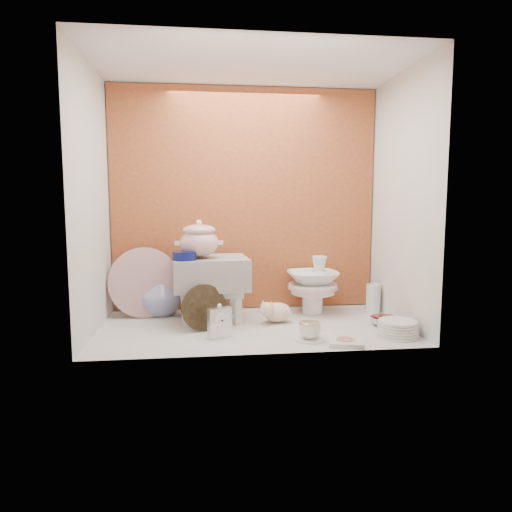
{
  "coord_description": "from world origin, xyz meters",
  "views": [
    {
      "loc": [
        -0.29,
        -2.65,
        0.74
      ],
      "look_at": [
        0.02,
        0.02,
        0.42
      ],
      "focal_mm": 32.29,
      "sensor_mm": 36.0,
      "label": 1
    }
  ],
  "objects_px": {
    "floral_platter": "(144,282)",
    "blue_white_vase": "(161,294)",
    "step_stool": "(210,289)",
    "mantel_clock": "(220,321)",
    "soup_tureen": "(199,239)",
    "gold_rim_teacup": "(310,330)",
    "porcelain_tower": "(313,285)",
    "dinner_plate_stack": "(398,328)",
    "crystal_bowl": "(384,321)",
    "plush_pig": "(277,312)"
  },
  "relations": [
    {
      "from": "floral_platter",
      "to": "blue_white_vase",
      "type": "relative_size",
      "value": 1.62
    },
    {
      "from": "step_stool",
      "to": "blue_white_vase",
      "type": "distance_m",
      "value": 0.37
    },
    {
      "from": "floral_platter",
      "to": "mantel_clock",
      "type": "height_order",
      "value": "floral_platter"
    },
    {
      "from": "soup_tureen",
      "to": "mantel_clock",
      "type": "bearing_deg",
      "value": -72.56
    },
    {
      "from": "soup_tureen",
      "to": "floral_platter",
      "type": "xyz_separation_m",
      "value": [
        -0.35,
        0.17,
        -0.29
      ]
    },
    {
      "from": "blue_white_vase",
      "to": "floral_platter",
      "type": "bearing_deg",
      "value": -155.69
    },
    {
      "from": "mantel_clock",
      "to": "gold_rim_teacup",
      "type": "height_order",
      "value": "mantel_clock"
    },
    {
      "from": "floral_platter",
      "to": "porcelain_tower",
      "type": "distance_m",
      "value": 1.09
    },
    {
      "from": "step_stool",
      "to": "dinner_plate_stack",
      "type": "distance_m",
      "value": 1.13
    },
    {
      "from": "mantel_clock",
      "to": "crystal_bowl",
      "type": "distance_m",
      "value": 1.0
    },
    {
      "from": "step_stool",
      "to": "soup_tureen",
      "type": "relative_size",
      "value": 1.65
    },
    {
      "from": "plush_pig",
      "to": "dinner_plate_stack",
      "type": "bearing_deg",
      "value": -38.64
    },
    {
      "from": "porcelain_tower",
      "to": "crystal_bowl",
      "type": "bearing_deg",
      "value": -44.67
    },
    {
      "from": "mantel_clock",
      "to": "step_stool",
      "type": "bearing_deg",
      "value": 75.36
    },
    {
      "from": "soup_tureen",
      "to": "plush_pig",
      "type": "xyz_separation_m",
      "value": [
        0.47,
        -0.07,
        -0.45
      ]
    },
    {
      "from": "step_stool",
      "to": "crystal_bowl",
      "type": "relative_size",
      "value": 2.67
    },
    {
      "from": "gold_rim_teacup",
      "to": "porcelain_tower",
      "type": "bearing_deg",
      "value": 75.01
    },
    {
      "from": "floral_platter",
      "to": "dinner_plate_stack",
      "type": "height_order",
      "value": "floral_platter"
    },
    {
      "from": "floral_platter",
      "to": "dinner_plate_stack",
      "type": "relative_size",
      "value": 1.97
    },
    {
      "from": "blue_white_vase",
      "to": "porcelain_tower",
      "type": "height_order",
      "value": "porcelain_tower"
    },
    {
      "from": "plush_pig",
      "to": "mantel_clock",
      "type": "bearing_deg",
      "value": -151.13
    },
    {
      "from": "plush_pig",
      "to": "soup_tureen",
      "type": "bearing_deg",
      "value": 164.11
    },
    {
      "from": "floral_platter",
      "to": "plush_pig",
      "type": "height_order",
      "value": "floral_platter"
    },
    {
      "from": "step_stool",
      "to": "gold_rim_teacup",
      "type": "xyz_separation_m",
      "value": [
        0.52,
        -0.48,
        -0.14
      ]
    },
    {
      "from": "mantel_clock",
      "to": "plush_pig",
      "type": "distance_m",
      "value": 0.46
    },
    {
      "from": "step_stool",
      "to": "dinner_plate_stack",
      "type": "bearing_deg",
      "value": -28.79
    },
    {
      "from": "crystal_bowl",
      "to": "porcelain_tower",
      "type": "distance_m",
      "value": 0.53
    },
    {
      "from": "blue_white_vase",
      "to": "porcelain_tower",
      "type": "distance_m",
      "value": 1.0
    },
    {
      "from": "mantel_clock",
      "to": "gold_rim_teacup",
      "type": "distance_m",
      "value": 0.49
    },
    {
      "from": "mantel_clock",
      "to": "dinner_plate_stack",
      "type": "bearing_deg",
      "value": -26.32
    },
    {
      "from": "floral_platter",
      "to": "mantel_clock",
      "type": "relative_size",
      "value": 2.44
    },
    {
      "from": "soup_tureen",
      "to": "gold_rim_teacup",
      "type": "xyz_separation_m",
      "value": [
        0.58,
        -0.44,
        -0.46
      ]
    },
    {
      "from": "floral_platter",
      "to": "mantel_clock",
      "type": "xyz_separation_m",
      "value": [
        0.46,
        -0.51,
        -0.13
      ]
    },
    {
      "from": "blue_white_vase",
      "to": "plush_pig",
      "type": "bearing_deg",
      "value": -21.28
    },
    {
      "from": "mantel_clock",
      "to": "porcelain_tower",
      "type": "bearing_deg",
      "value": 16.17
    },
    {
      "from": "dinner_plate_stack",
      "to": "porcelain_tower",
      "type": "distance_m",
      "value": 0.68
    },
    {
      "from": "floral_platter",
      "to": "porcelain_tower",
      "type": "relative_size",
      "value": 1.18
    },
    {
      "from": "step_stool",
      "to": "crystal_bowl",
      "type": "bearing_deg",
      "value": -17.65
    },
    {
      "from": "step_stool",
      "to": "crystal_bowl",
      "type": "distance_m",
      "value": 1.07
    },
    {
      "from": "mantel_clock",
      "to": "plush_pig",
      "type": "xyz_separation_m",
      "value": [
        0.36,
        0.27,
        -0.03
      ]
    },
    {
      "from": "gold_rim_teacup",
      "to": "crystal_bowl",
      "type": "distance_m",
      "value": 0.56
    },
    {
      "from": "soup_tureen",
      "to": "plush_pig",
      "type": "distance_m",
      "value": 0.65
    },
    {
      "from": "soup_tureen",
      "to": "dinner_plate_stack",
      "type": "distance_m",
      "value": 1.26
    },
    {
      "from": "soup_tureen",
      "to": "floral_platter",
      "type": "distance_m",
      "value": 0.49
    },
    {
      "from": "mantel_clock",
      "to": "plush_pig",
      "type": "height_order",
      "value": "mantel_clock"
    },
    {
      "from": "step_stool",
      "to": "gold_rim_teacup",
      "type": "distance_m",
      "value": 0.72
    },
    {
      "from": "step_stool",
      "to": "porcelain_tower",
      "type": "bearing_deg",
      "value": 4.48
    },
    {
      "from": "soup_tureen",
      "to": "gold_rim_teacup",
      "type": "relative_size",
      "value": 2.35
    },
    {
      "from": "soup_tureen",
      "to": "crystal_bowl",
      "type": "bearing_deg",
      "value": -10.89
    },
    {
      "from": "step_stool",
      "to": "soup_tureen",
      "type": "height_order",
      "value": "soup_tureen"
    }
  ]
}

